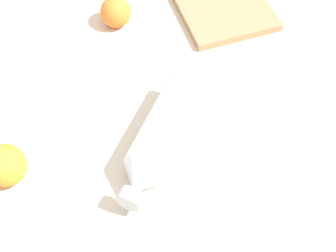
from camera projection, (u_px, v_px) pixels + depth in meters
ground_plane at (180, 146)px, 0.85m from camera, size 2.40×2.40×0.00m
water_bottle at (162, 137)px, 0.82m from camera, size 0.22×0.23×0.08m
orange_0 at (5, 165)px, 0.79m from camera, size 0.07×0.07×0.07m
orange_2 at (118, 11)px, 1.00m from camera, size 0.07×0.07×0.07m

